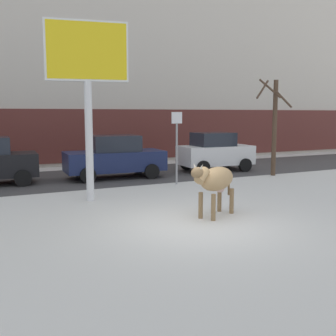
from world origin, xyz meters
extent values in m
plane|color=silver|center=(0.00, 0.00, 0.00)|extent=(120.00, 120.00, 0.00)
cube|color=#423F3F|center=(0.00, 8.62, 0.00)|extent=(60.00, 5.60, 0.01)
cube|color=beige|center=(0.00, 15.82, 6.50)|extent=(44.00, 6.00, 13.00)
cube|color=#5B2823|center=(0.00, 12.77, 1.60)|extent=(43.12, 0.10, 2.80)
ellipsoid|color=tan|center=(0.98, 0.53, 1.02)|extent=(1.52, 1.16, 0.64)
cylinder|color=olive|center=(0.62, 0.14, 0.35)|extent=(0.12, 0.12, 0.70)
cylinder|color=olive|center=(0.45, 0.49, 0.35)|extent=(0.12, 0.12, 0.70)
cylinder|color=olive|center=(1.50, 0.58, 0.35)|extent=(0.12, 0.12, 0.70)
cylinder|color=olive|center=(1.33, 0.93, 0.35)|extent=(0.12, 0.12, 0.70)
cylinder|color=tan|center=(0.30, 0.20, 1.20)|extent=(0.54, 0.45, 0.44)
ellipsoid|color=olive|center=(0.11, 0.10, 1.30)|extent=(0.50, 0.41, 0.28)
cone|color=beige|center=(0.19, 0.02, 1.46)|extent=(0.10, 0.13, 0.15)
cone|color=beige|center=(0.09, 0.21, 1.46)|extent=(0.10, 0.13, 0.15)
cylinder|color=olive|center=(1.57, 0.83, 0.77)|extent=(0.06, 0.06, 0.60)
ellipsoid|color=beige|center=(1.13, 0.61, 0.72)|extent=(0.36, 0.34, 0.20)
cylinder|color=silver|center=(-1.58, 3.95, 1.90)|extent=(0.24, 0.24, 3.80)
cube|color=silver|center=(-1.58, 3.95, 4.65)|extent=(2.51, 0.66, 1.82)
cube|color=yellow|center=(-1.58, 3.92, 4.65)|extent=(2.39, 0.60, 1.70)
cylinder|color=black|center=(-3.12, 9.28, 0.32)|extent=(0.65, 0.25, 0.64)
cylinder|color=black|center=(-3.20, 7.58, 0.32)|extent=(0.65, 0.25, 0.64)
cube|color=#19234C|center=(0.63, 8.05, 0.74)|extent=(4.28, 1.96, 0.84)
cube|color=#1E232D|center=(0.63, 8.05, 1.50)|extent=(2.07, 1.64, 0.68)
cylinder|color=black|center=(2.03, 8.86, 0.32)|extent=(0.65, 0.25, 0.64)
cylinder|color=black|center=(1.95, 7.10, 0.32)|extent=(0.65, 0.25, 0.64)
cylinder|color=black|center=(-0.70, 8.99, 0.32)|extent=(0.65, 0.25, 0.64)
cylinder|color=black|center=(-0.78, 7.23, 0.32)|extent=(0.65, 0.25, 0.64)
cube|color=white|center=(5.74, 8.02, 0.77)|extent=(3.58, 1.87, 0.90)
cube|color=#1E232D|center=(5.59, 8.03, 1.54)|extent=(1.87, 1.58, 0.64)
cylinder|color=black|center=(6.92, 8.81, 0.32)|extent=(0.65, 0.25, 0.64)
cylinder|color=black|center=(6.83, 7.12, 0.32)|extent=(0.65, 0.25, 0.64)
cylinder|color=black|center=(4.64, 8.92, 0.32)|extent=(0.65, 0.25, 0.64)
cylinder|color=black|center=(4.56, 7.23, 0.32)|extent=(0.65, 0.25, 0.64)
cylinder|color=#282833|center=(-3.75, 11.85, 0.44)|extent=(0.24, 0.24, 0.88)
cylinder|color=#4C3828|center=(7.25, 5.60, 2.11)|extent=(0.20, 0.20, 4.22)
cylinder|color=#4C3828|center=(6.77, 5.42, 3.83)|extent=(0.46, 1.04, 0.87)
cylinder|color=#4C3828|center=(7.30, 5.12, 3.37)|extent=(1.01, 0.20, 0.73)
cylinder|color=#4C3828|center=(6.95, 6.13, 3.84)|extent=(1.15, 0.71, 0.89)
cylinder|color=gray|center=(2.30, 5.46, 1.20)|extent=(0.08, 0.08, 2.40)
cube|color=silver|center=(2.30, 5.46, 2.60)|extent=(0.44, 0.04, 0.44)
camera|label=1|loc=(-4.93, -8.56, 2.75)|focal=43.40mm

